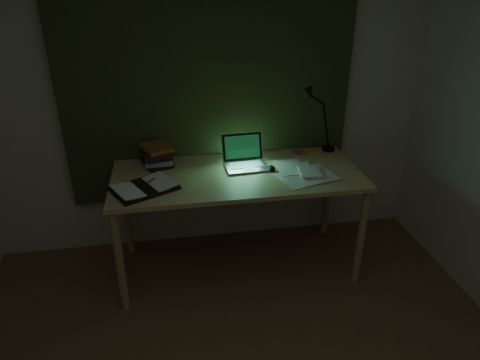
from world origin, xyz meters
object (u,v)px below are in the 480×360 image
at_px(desk, 237,222).
at_px(laptop, 247,154).
at_px(book_stack, 157,155).
at_px(desk_lamp, 331,117).
at_px(loose_papers, 302,171).
at_px(open_textbook, 144,187).

xyz_separation_m(desk, laptop, (0.08, 0.08, 0.52)).
bearing_deg(laptop, desk, -139.02).
bearing_deg(book_stack, desk, -23.99).
bearing_deg(desk_lamp, loose_papers, -138.42).
distance_m(open_textbook, book_stack, 0.41).
relative_size(laptop, book_stack, 1.45).
relative_size(desk, desk_lamp, 3.17).
bearing_deg(desk_lamp, laptop, -169.24).
distance_m(desk, desk_lamp, 1.11).
relative_size(open_textbook, book_stack, 1.66).
height_order(open_textbook, desk_lamp, desk_lamp).
relative_size(book_stack, desk_lamp, 0.43).
bearing_deg(open_textbook, loose_papers, -23.31).
xyz_separation_m(open_textbook, desk_lamp, (1.46, 0.46, 0.27)).
bearing_deg(open_textbook, desk, -14.53).
bearing_deg(desk_lamp, open_textbook, -169.34).
relative_size(desk, open_textbook, 4.48).
bearing_deg(open_textbook, book_stack, 50.09).
height_order(book_stack, loose_papers, book_stack).
height_order(laptop, book_stack, laptop).
relative_size(laptop, desk_lamp, 0.62).
xyz_separation_m(desk, loose_papers, (0.47, -0.07, 0.42)).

